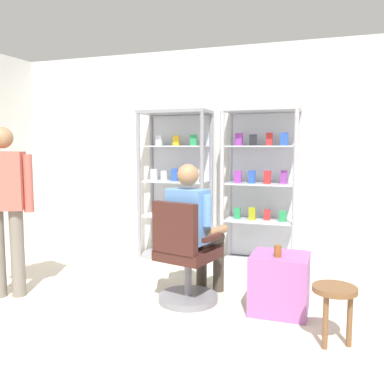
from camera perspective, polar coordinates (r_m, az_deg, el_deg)
The scene contains 10 objects.
ground_plane at distance 3.00m, azimuth -12.12°, elevation -22.70°, with size 7.20×7.20×0.00m, color beige.
back_wall at distance 5.41m, azimuth 4.28°, elevation 5.28°, with size 6.00×0.10×2.70m, color silver.
display_cabinet_left at distance 5.38m, azimuth -2.08°, elevation 1.12°, with size 0.90×0.45×1.90m.
display_cabinet_right at distance 5.08m, azimuth 9.55°, elevation 0.80°, with size 0.90×0.45×1.90m.
office_chair at distance 3.84m, azimuth -1.02°, elevation -9.62°, with size 0.62×0.59×0.96m.
seated_shopkeeper at distance 3.89m, azimuth 0.33°, elevation -4.56°, with size 0.55×0.62×1.29m.
storage_crate at distance 3.77m, azimuth 12.05°, elevation -12.25°, with size 0.49×0.45×0.51m, color #9E599E.
tea_glass at distance 3.60m, azimuth 11.81°, elevation -8.01°, with size 0.06×0.06×0.10m, color brown.
standing_customer at distance 4.29m, azimuth -24.47°, elevation -1.14°, with size 0.48×0.36×1.63m.
wooden_stool at distance 3.26m, azimuth 19.13°, elevation -13.75°, with size 0.32×0.32×0.44m.
Camera 1 is at (1.39, -2.23, 1.45)m, focal length 38.48 mm.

